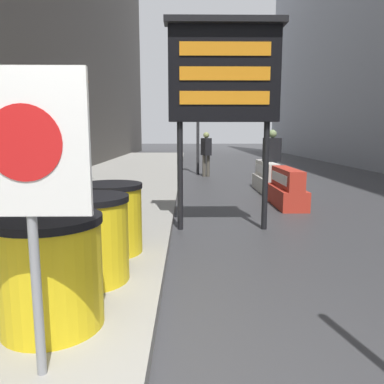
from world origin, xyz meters
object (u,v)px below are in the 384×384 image
Objects in this scene: traffic_cone_far at (271,170)px; jersey_barrier_white at (266,178)px; pedestrian_worker at (272,155)px; message_board at (224,75)px; traffic_cone_near at (285,173)px; barrel_drum_back at (111,218)px; traffic_cone_mid at (272,174)px; barrel_drum_middle at (90,238)px; pedestrian_passerby at (206,150)px; traffic_light_near_curb at (198,94)px; warning_sign at (27,164)px; jersey_barrier_red_striped at (287,190)px; barrel_drum_foreground at (51,272)px.

jersey_barrier_white is at bearing -104.92° from traffic_cone_far.
pedestrian_worker reaches higher than jersey_barrier_white.
message_board is 5.64× the size of traffic_cone_near.
barrel_drum_back is 8.59m from traffic_cone_mid.
traffic_cone_mid is 1.68m from pedestrian_worker.
traffic_cone_far is (-0.28, 1.03, 0.03)m from traffic_cone_near.
barrel_drum_middle is 11.06m from pedestrian_passerby.
barrel_drum_middle reaches higher than traffic_cone_far.
traffic_light_near_curb is at bearing 151.61° from traffic_cone_far.
pedestrian_passerby is (1.67, 12.48, -0.49)m from warning_sign.
pedestrian_passerby reaches higher than barrel_drum_back.
barrel_drum_middle and barrel_drum_back have the same top height.
traffic_light_near_curb reaches higher than jersey_barrier_red_striped.
traffic_cone_near is at bearing 61.80° from barrel_drum_back.
pedestrian_passerby is (-2.10, 2.28, 0.67)m from traffic_cone_mid.
traffic_cone_far is (4.07, 11.74, -1.17)m from warning_sign.
traffic_cone_far is (0.82, 3.07, -0.04)m from jersey_barrier_white.
traffic_cone_mid is at bearing 67.79° from barrel_drum_foreground.
warning_sign is 1.06× the size of pedestrian_worker.
jersey_barrier_white is 0.44× the size of traffic_light_near_curb.
pedestrian_worker is (0.15, 0.04, 0.67)m from jersey_barrier_white.
traffic_cone_far is at bearing 67.84° from barrel_drum_middle.
pedestrian_passerby reaches higher than barrel_drum_middle.
pedestrian_worker reaches higher than traffic_cone_far.
message_board reaches higher than barrel_drum_back.
traffic_cone_mid is 1.58m from traffic_cone_far.
traffic_cone_mid is at bearing 69.49° from message_board.
pedestrian_passerby reaches higher than barrel_drum_foreground.
traffic_light_near_curb is 2.61× the size of pedestrian_passerby.
barrel_drum_middle is 3.75m from message_board.
jersey_barrier_red_striped is at bearing -90.00° from jersey_barrier_white.
jersey_barrier_white is (3.39, 8.05, -0.23)m from barrel_drum_foreground.
warning_sign reaches higher than barrel_drum_back.
pedestrian_passerby is at bearing -67.45° from traffic_light_near_curb.
jersey_barrier_red_striped is 0.38× the size of traffic_light_near_curb.
traffic_cone_near is (4.40, 8.21, -0.31)m from barrel_drum_back.
jersey_barrier_white is (0.00, 2.27, -0.01)m from jersey_barrier_red_striped.
pedestrian_worker is at bearing 67.42° from message_board.
barrel_drum_back is (0.03, 0.94, 0.00)m from barrel_drum_middle.
jersey_barrier_white is 1.13× the size of pedestrian_passerby.
jersey_barrier_red_striped is 0.98× the size of pedestrian_passerby.
message_board is 2.07× the size of jersey_barrier_red_striped.
pedestrian_passerby is at bearing 132.58° from traffic_cone_mid.
jersey_barrier_white is at bearing 67.15° from barrel_drum_foreground.
barrel_drum_back is at bearing -130.22° from jersey_barrier_red_striped.
traffic_light_near_curb is (-1.88, 6.79, 2.86)m from jersey_barrier_red_striped.
pedestrian_passerby is at bearing 82.36° from warning_sign.
traffic_cone_far is at bearing 65.97° from barrel_drum_back.
jersey_barrier_white is 0.69m from pedestrian_worker.
warning_sign is 0.54× the size of message_board.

